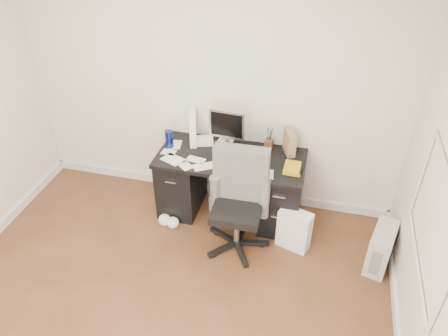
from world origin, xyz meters
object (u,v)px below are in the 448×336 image
Objects in this scene: desk at (231,184)px; lcd_monitor at (227,131)px; keyboard at (244,165)px; wicker_basket at (177,185)px; pc_tower at (381,248)px; office_chair at (237,205)px.

lcd_monitor reaches higher than desk.
keyboard is (0.24, -0.24, -0.22)m from lcd_monitor.
keyboard is 1.17× the size of wicker_basket.
desk is at bearing -7.89° from wicker_basket.
keyboard reaches higher than pc_tower.
pc_tower is (1.39, -0.25, -0.55)m from keyboard.
wicker_basket is (-0.57, -0.02, -0.77)m from lcd_monitor.
desk is 3.07× the size of keyboard.
pc_tower is at bearing -13.93° from desk.
keyboard is 1.00m from wicker_basket.
lcd_monitor reaches higher than wicker_basket.
office_chair reaches higher than desk.
desk is at bearing 136.59° from keyboard.
wicker_basket is at bearing -177.62° from pc_tower.
keyboard is at bearing -38.46° from desk.
pc_tower is 2.24m from wicker_basket.
pc_tower is at bearing -12.75° from lcd_monitor.
lcd_monitor reaches higher than pc_tower.
keyboard reaches higher than wicker_basket.
desk is 0.60m from lcd_monitor.
lcd_monitor reaches higher than keyboard.
office_chair reaches higher than wicker_basket.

